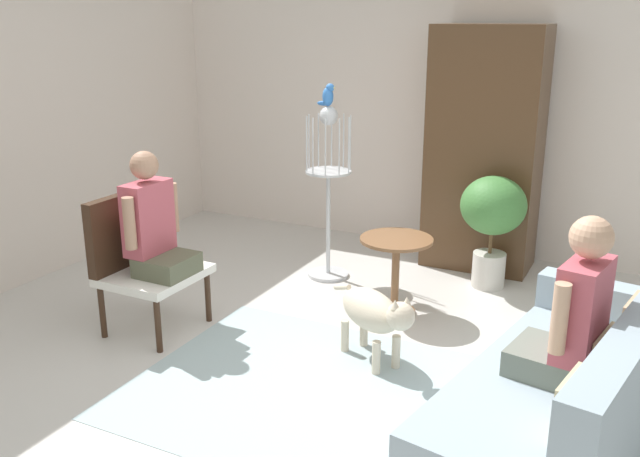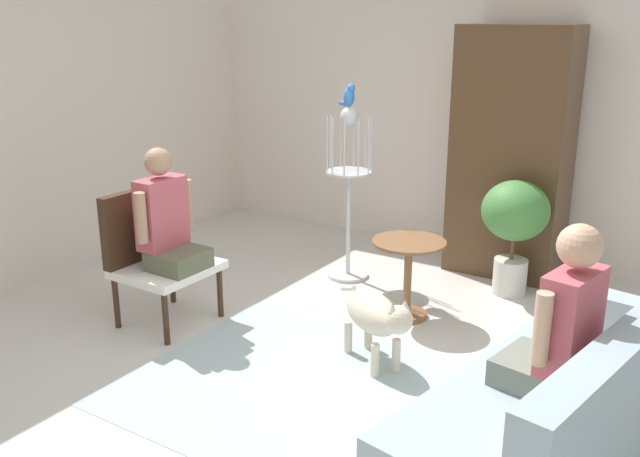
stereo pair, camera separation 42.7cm
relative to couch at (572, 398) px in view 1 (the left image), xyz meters
name	(u,v)px [view 1 (the left image)]	position (x,y,z in m)	size (l,w,h in m)	color
ground_plane	(334,371)	(-1.47, 0.19, -0.30)	(7.31, 7.31, 0.00)	beige
back_wall	(465,104)	(-1.47, 3.03, 1.11)	(6.69, 0.12, 2.83)	silver
left_wall	(9,117)	(-4.58, 0.49, 1.11)	(0.12, 6.16, 2.83)	silver
area_rug	(331,395)	(-1.35, -0.09, -0.30)	(2.44, 1.81, 0.01)	#9EB2B7
couch	(572,398)	(0.00, 0.00, 0.00)	(1.21, 2.09, 0.85)	#8EA0AD
armchair	(138,254)	(-3.05, 0.19, 0.26)	(0.61, 0.68, 0.99)	#382316
person_on_couch	(573,314)	(-0.04, -0.03, 0.48)	(0.48, 0.53, 0.88)	slate
person_on_armchair	(153,225)	(-2.89, 0.19, 0.50)	(0.42, 0.53, 0.87)	#555741
round_end_table	(396,264)	(-1.45, 1.23, 0.11)	(0.55, 0.55, 0.61)	brown
dog	(374,313)	(-1.29, 0.42, 0.06)	(0.74, 0.52, 0.56)	beige
bird_cage_stand	(328,192)	(-2.26, 1.72, 0.47)	(0.39, 0.39, 1.50)	silver
parrot	(328,95)	(-2.27, 1.72, 1.28)	(0.17, 0.10, 0.19)	blue
potted_plant	(493,214)	(-0.93, 2.11, 0.34)	(0.54, 0.54, 0.96)	beige
armoire_cabinet	(484,150)	(-1.16, 2.62, 0.77)	(0.95, 0.56, 2.15)	#4C331E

